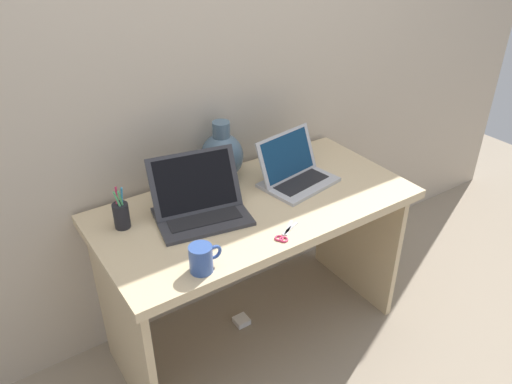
{
  "coord_description": "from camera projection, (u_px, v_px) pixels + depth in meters",
  "views": [
    {
      "loc": [
        -0.98,
        -1.46,
        1.85
      ],
      "look_at": [
        0.0,
        0.0,
        0.8
      ],
      "focal_mm": 35.11,
      "sensor_mm": 36.0,
      "label": 1
    }
  ],
  "objects": [
    {
      "name": "pen_cup",
      "position": [
        121.0,
        215.0,
        1.89
      ],
      "size": [
        0.06,
        0.06,
        0.17
      ],
      "color": "black",
      "rests_on": "desk"
    },
    {
      "name": "desk",
      "position": [
        256.0,
        236.0,
        2.16
      ],
      "size": [
        1.33,
        0.66,
        0.75
      ],
      "color": "#D1B78C",
      "rests_on": "ground"
    },
    {
      "name": "ground_plane",
      "position": [
        256.0,
        331.0,
        2.46
      ],
      "size": [
        6.0,
        6.0,
        0.0
      ],
      "primitive_type": "plane",
      "color": "gray"
    },
    {
      "name": "back_wall",
      "position": [
        207.0,
        73.0,
        2.1
      ],
      "size": [
        4.4,
        0.04,
        2.4
      ],
      "primitive_type": "cube",
      "color": "#BCAD99",
      "rests_on": "ground"
    },
    {
      "name": "laptop_right",
      "position": [
        293.0,
        170.0,
        2.19
      ],
      "size": [
        0.35,
        0.28,
        0.21
      ],
      "color": "#B2B2B7",
      "rests_on": "desk"
    },
    {
      "name": "scissors",
      "position": [
        284.0,
        235.0,
        1.87
      ],
      "size": [
        0.14,
        0.1,
        0.01
      ],
      "color": "#B7B7BC",
      "rests_on": "desk"
    },
    {
      "name": "coffee_mug",
      "position": [
        202.0,
        258.0,
        1.67
      ],
      "size": [
        0.12,
        0.08,
        0.1
      ],
      "color": "#335199",
      "rests_on": "desk"
    },
    {
      "name": "green_vase",
      "position": [
        222.0,
        155.0,
        2.21
      ],
      "size": [
        0.19,
        0.19,
        0.26
      ],
      "color": "slate",
      "rests_on": "desk"
    },
    {
      "name": "power_brick",
      "position": [
        241.0,
        321.0,
        2.5
      ],
      "size": [
        0.07,
        0.07,
        0.03
      ],
      "primitive_type": "cube",
      "color": "white",
      "rests_on": "ground"
    },
    {
      "name": "laptop_left",
      "position": [
        199.0,
        201.0,
        1.97
      ],
      "size": [
        0.4,
        0.33,
        0.24
      ],
      "color": "#333338",
      "rests_on": "desk"
    }
  ]
}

